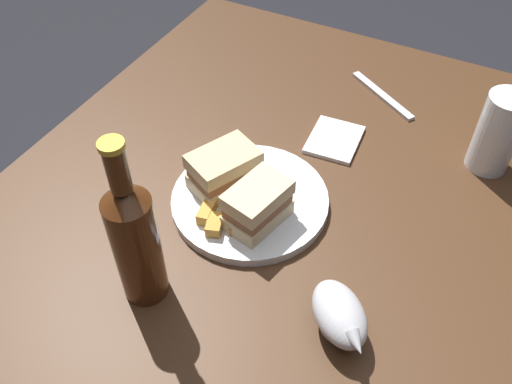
{
  "coord_description": "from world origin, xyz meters",
  "views": [
    {
      "loc": [
        -0.56,
        -0.28,
        1.43
      ],
      "look_at": [
        -0.0,
        0.01,
        0.77
      ],
      "focal_mm": 38.77,
      "sensor_mm": 36.0,
      "label": 1
    }
  ],
  "objects": [
    {
      "name": "fork",
      "position": [
        0.38,
        -0.08,
        0.75
      ],
      "size": [
        0.11,
        0.16,
        0.01
      ],
      "primitive_type": "cube",
      "rotation": [
        0.0,
        0.0,
        4.15
      ],
      "color": "silver",
      "rests_on": "dining_table"
    },
    {
      "name": "potato_wedge_stray",
      "position": [
        -0.03,
        0.05,
        0.77
      ],
      "size": [
        0.02,
        0.05,
        0.02
      ],
      "primitive_type": "cube",
      "rotation": [
        0.0,
        0.0,
        4.68
      ],
      "color": "gold",
      "rests_on": "plate"
    },
    {
      "name": "sandwich_half_right",
      "position": [
        -0.04,
        -0.01,
        0.79
      ],
      "size": [
        0.12,
        0.09,
        0.07
      ],
      "color": "beige",
      "rests_on": "plate"
    },
    {
      "name": "pint_glass",
      "position": [
        0.27,
        -0.31,
        0.81
      ],
      "size": [
        0.07,
        0.07,
        0.15
      ],
      "color": "white",
      "rests_on": "dining_table"
    },
    {
      "name": "potato_wedge_front",
      "position": [
        -0.02,
        0.06,
        0.77
      ],
      "size": [
        0.03,
        0.05,
        0.02
      ],
      "primitive_type": "cube",
      "rotation": [
        0.0,
        0.0,
        4.59
      ],
      "color": "#AD702D",
      "rests_on": "plate"
    },
    {
      "name": "plate",
      "position": [
        -0.01,
        0.02,
        0.75
      ],
      "size": [
        0.26,
        0.26,
        0.02
      ],
      "primitive_type": "cylinder",
      "color": "white",
      "rests_on": "dining_table"
    },
    {
      "name": "napkin",
      "position": [
        0.21,
        -0.05,
        0.75
      ],
      "size": [
        0.12,
        0.1,
        0.01
      ],
      "primitive_type": "cube",
      "rotation": [
        0.0,
        0.0,
        0.08
      ],
      "color": "white",
      "rests_on": "dining_table"
    },
    {
      "name": "sandwich_half_left",
      "position": [
        -0.0,
        0.07,
        0.79
      ],
      "size": [
        0.13,
        0.11,
        0.07
      ],
      "color": "#CCB284",
      "rests_on": "plate"
    },
    {
      "name": "potato_wedge_middle",
      "position": [
        -0.07,
        -0.01,
        0.77
      ],
      "size": [
        0.04,
        0.06,
        0.01
      ],
      "primitive_type": "cube",
      "rotation": [
        0.0,
        0.0,
        4.4
      ],
      "color": "#B77F33",
      "rests_on": "plate"
    },
    {
      "name": "cider_bottle",
      "position": [
        -0.22,
        0.07,
        0.86
      ],
      "size": [
        0.06,
        0.06,
        0.28
      ],
      "color": "#47230F",
      "rests_on": "dining_table"
    },
    {
      "name": "dining_table",
      "position": [
        0.0,
        0.0,
        0.37
      ],
      "size": [
        1.18,
        0.89,
        0.74
      ],
      "primitive_type": "cube",
      "color": "#422816",
      "rests_on": "ground"
    },
    {
      "name": "potato_wedge_left_edge",
      "position": [
        -0.07,
        0.06,
        0.77
      ],
      "size": [
        0.05,
        0.03,
        0.02
      ],
      "primitive_type": "cube",
      "rotation": [
        0.0,
        0.0,
        3.31
      ],
      "color": "gold",
      "rests_on": "plate"
    },
    {
      "name": "potato_wedge_back",
      "position": [
        -0.09,
        0.04,
        0.77
      ],
      "size": [
        0.04,
        0.04,
        0.02
      ],
      "primitive_type": "cube",
      "rotation": [
        0.0,
        0.0,
        0.35
      ],
      "color": "gold",
      "rests_on": "plate"
    },
    {
      "name": "gravy_boat",
      "position": [
        -0.16,
        -0.2,
        0.78
      ],
      "size": [
        0.12,
        0.12,
        0.06
      ],
      "color": "#B7B7BC",
      "rests_on": "dining_table"
    },
    {
      "name": "potato_wedge_right_edge",
      "position": [
        -0.07,
        0.02,
        0.77
      ],
      "size": [
        0.05,
        0.05,
        0.02
      ],
      "primitive_type": "cube",
      "rotation": [
        0.0,
        0.0,
        3.93
      ],
      "color": "#AD702D",
      "rests_on": "plate"
    }
  ]
}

